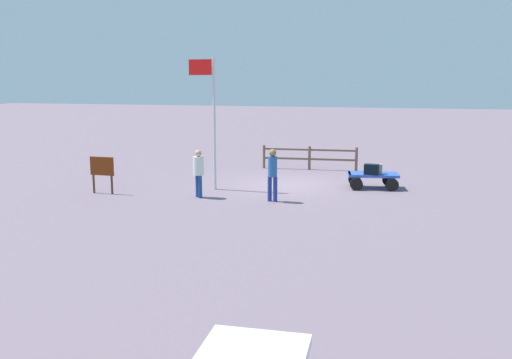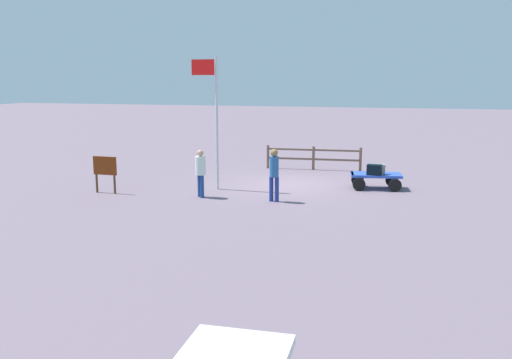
{
  "view_description": "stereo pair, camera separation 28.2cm",
  "coord_description": "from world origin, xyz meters",
  "px_view_note": "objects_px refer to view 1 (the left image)",
  "views": [
    {
      "loc": [
        -4.34,
        20.77,
        4.06
      ],
      "look_at": [
        -0.4,
        6.0,
        1.27
      ],
      "focal_mm": 38.75,
      "sensor_mm": 36.0,
      "label": 1
    },
    {
      "loc": [
        -4.62,
        20.7,
        4.06
      ],
      "look_at": [
        -0.4,
        6.0,
        1.27
      ],
      "focal_mm": 38.75,
      "sensor_mm": 36.0,
      "label": 2
    }
  ],
  "objects_px": {
    "flagpole": "(211,110)",
    "worker_lead": "(273,171)",
    "suitcase_grey": "(372,169)",
    "signboard": "(102,170)",
    "luggage_cart": "(372,177)",
    "worker_trailing": "(198,169)",
    "suitcase_tan": "(374,169)"
  },
  "relations": [
    {
      "from": "suitcase_grey",
      "to": "luggage_cart",
      "type": "bearing_deg",
      "value": -95.08
    },
    {
      "from": "luggage_cart",
      "to": "suitcase_tan",
      "type": "xyz_separation_m",
      "value": [
        -0.04,
        0.08,
        0.34
      ]
    },
    {
      "from": "luggage_cart",
      "to": "worker_trailing",
      "type": "xyz_separation_m",
      "value": [
        5.72,
        3.23,
        0.57
      ]
    },
    {
      "from": "worker_trailing",
      "to": "flagpole",
      "type": "distance_m",
      "value": 2.46
    },
    {
      "from": "luggage_cart",
      "to": "signboard",
      "type": "distance_m",
      "value": 9.93
    },
    {
      "from": "worker_trailing",
      "to": "signboard",
      "type": "xyz_separation_m",
      "value": [
        3.56,
        0.28,
        -0.11
      ]
    },
    {
      "from": "signboard",
      "to": "luggage_cart",
      "type": "bearing_deg",
      "value": -159.29
    },
    {
      "from": "luggage_cart",
      "to": "signboard",
      "type": "relative_size",
      "value": 1.49
    },
    {
      "from": "suitcase_grey",
      "to": "flagpole",
      "type": "xyz_separation_m",
      "value": [
        5.75,
        1.41,
        2.16
      ]
    },
    {
      "from": "suitcase_grey",
      "to": "flagpole",
      "type": "distance_m",
      "value": 6.3
    },
    {
      "from": "suitcase_tan",
      "to": "worker_lead",
      "type": "relative_size",
      "value": 0.36
    },
    {
      "from": "luggage_cart",
      "to": "worker_trailing",
      "type": "relative_size",
      "value": 1.19
    },
    {
      "from": "suitcase_grey",
      "to": "signboard",
      "type": "xyz_separation_m",
      "value": [
        9.25,
        3.2,
        0.11
      ]
    },
    {
      "from": "suitcase_grey",
      "to": "worker_lead",
      "type": "bearing_deg",
      "value": 43.03
    },
    {
      "from": "luggage_cart",
      "to": "signboard",
      "type": "height_order",
      "value": "signboard"
    },
    {
      "from": "luggage_cart",
      "to": "worker_lead",
      "type": "height_order",
      "value": "worker_lead"
    },
    {
      "from": "suitcase_tan",
      "to": "signboard",
      "type": "height_order",
      "value": "signboard"
    },
    {
      "from": "luggage_cart",
      "to": "worker_lead",
      "type": "distance_m",
      "value": 4.49
    },
    {
      "from": "suitcase_tan",
      "to": "worker_lead",
      "type": "distance_m",
      "value": 4.43
    },
    {
      "from": "worker_trailing",
      "to": "signboard",
      "type": "bearing_deg",
      "value": 4.51
    },
    {
      "from": "flagpole",
      "to": "suitcase_grey",
      "type": "bearing_deg",
      "value": -166.2
    },
    {
      "from": "suitcase_grey",
      "to": "signboard",
      "type": "distance_m",
      "value": 9.79
    },
    {
      "from": "worker_lead",
      "to": "signboard",
      "type": "height_order",
      "value": "worker_lead"
    },
    {
      "from": "suitcase_grey",
      "to": "flagpole",
      "type": "height_order",
      "value": "flagpole"
    },
    {
      "from": "worker_lead",
      "to": "signboard",
      "type": "distance_m",
      "value": 6.18
    },
    {
      "from": "suitcase_grey",
      "to": "worker_lead",
      "type": "xyz_separation_m",
      "value": [
        3.08,
        2.88,
        0.25
      ]
    },
    {
      "from": "worker_trailing",
      "to": "suitcase_grey",
      "type": "bearing_deg",
      "value": -152.84
    },
    {
      "from": "signboard",
      "to": "suitcase_tan",
      "type": "bearing_deg",
      "value": -159.81
    },
    {
      "from": "worker_trailing",
      "to": "suitcase_tan",
      "type": "bearing_deg",
      "value": -151.36
    },
    {
      "from": "worker_lead",
      "to": "signboard",
      "type": "xyz_separation_m",
      "value": [
        6.17,
        0.33,
        -0.15
      ]
    },
    {
      "from": "signboard",
      "to": "suitcase_grey",
      "type": "bearing_deg",
      "value": -160.91
    },
    {
      "from": "flagpole",
      "to": "worker_lead",
      "type": "bearing_deg",
      "value": 151.19
    }
  ]
}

